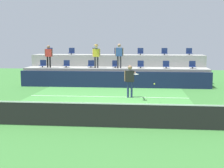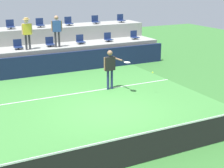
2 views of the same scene
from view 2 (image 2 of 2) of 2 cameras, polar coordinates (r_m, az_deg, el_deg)
name	(u,v)px [view 2 (image 2 of 2)]	position (r m, az deg, el deg)	size (l,w,h in m)	color
ground_plane	(108,110)	(13.14, -0.71, -4.36)	(40.00, 40.00, 0.00)	#336B2D
court_inner_paint	(97,102)	(13.99, -2.50, -3.01)	(9.00, 10.00, 0.01)	#3D7F38
court_service_line	(84,92)	(15.21, -4.67, -1.37)	(9.00, 0.06, 0.00)	white
tennis_net	(170,140)	(9.80, 9.72, -9.20)	(10.48, 0.08, 1.07)	black
sponsor_backboard	(58,63)	(18.33, -8.98, 3.44)	(13.00, 0.16, 1.10)	#141E42
seating_tier_lower	(51,57)	(19.52, -10.17, 4.44)	(13.00, 1.80, 1.25)	gray
seating_tier_upper	(42,44)	(21.14, -11.66, 6.49)	(13.00, 1.80, 2.10)	gray
stadium_chair_lower_mid_left	(18,45)	(18.88, -15.43, 6.27)	(0.44, 0.40, 0.52)	#2D2D33
stadium_chair_lower_center	(50,43)	(19.29, -10.32, 6.83)	(0.44, 0.40, 0.52)	#2D2D33
stadium_chair_lower_mid_right	(80,40)	(19.86, -5.30, 7.32)	(0.44, 0.40, 0.52)	#2D2D33
stadium_chair_lower_right	(108,38)	(20.57, -0.65, 7.72)	(0.44, 0.40, 0.52)	#2D2D33
stadium_chair_lower_far_right	(134,36)	(21.41, 3.76, 8.06)	(0.44, 0.40, 0.52)	#2D2D33
stadium_chair_upper_mid_left	(10,25)	(20.51, -16.61, 9.40)	(0.44, 0.40, 0.52)	#2D2D33
stadium_chair_upper_center	(40,23)	(20.88, -11.93, 9.86)	(0.44, 0.40, 0.52)	#2D2D33
stadium_chair_upper_mid_right	(69,22)	(21.40, -7.27, 10.25)	(0.44, 0.40, 0.52)	#2D2D33
stadium_chair_upper_right	(95,20)	(22.06, -2.78, 10.57)	(0.44, 0.40, 0.52)	#2D2D33
stadium_chair_upper_far_right	(121,19)	(22.86, 1.48, 10.81)	(0.44, 0.40, 0.52)	#2D2D33
tennis_player	(110,66)	(15.27, -0.27, 3.10)	(0.83, 1.21, 1.81)	navy
spectator_with_hat	(27,30)	(18.48, -14.00, 8.69)	(0.57, 0.41, 1.68)	#2D2D33
spectator_leaning_on_rail	(57,28)	(18.89, -9.20, 9.18)	(0.60, 0.26, 1.71)	#2D2D33
tennis_ball	(153,73)	(14.71, 6.79, 1.91)	(0.07, 0.07, 0.07)	#CCE033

